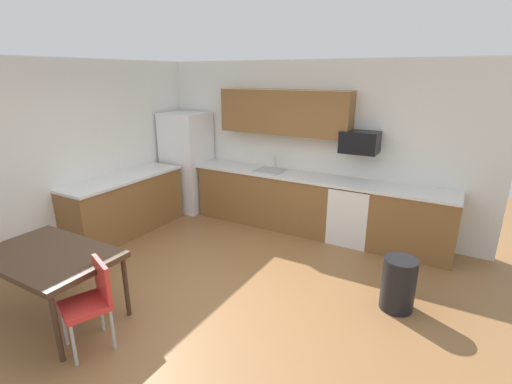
{
  "coord_description": "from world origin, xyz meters",
  "views": [
    {
      "loc": [
        2.31,
        -3.06,
        2.49
      ],
      "look_at": [
        0.0,
        1.0,
        1.0
      ],
      "focal_mm": 26.12,
      "sensor_mm": 36.0,
      "label": 1
    }
  ],
  "objects_px": {
    "microwave": "(360,142)",
    "dining_table": "(49,259)",
    "refrigerator": "(187,162)",
    "oven_range": "(352,213)",
    "chair_near_table": "(92,298)",
    "trash_bin": "(398,284)"
  },
  "relations": [
    {
      "from": "microwave",
      "to": "dining_table",
      "type": "distance_m",
      "value": 4.24
    },
    {
      "from": "refrigerator",
      "to": "oven_range",
      "type": "xyz_separation_m",
      "value": [
        3.13,
        0.08,
        -0.45
      ]
    },
    {
      "from": "microwave",
      "to": "refrigerator",
      "type": "bearing_deg",
      "value": -176.71
    },
    {
      "from": "refrigerator",
      "to": "oven_range",
      "type": "relative_size",
      "value": 1.99
    },
    {
      "from": "dining_table",
      "to": "chair_near_table",
      "type": "bearing_deg",
      "value": -5.75
    },
    {
      "from": "oven_range",
      "to": "dining_table",
      "type": "xyz_separation_m",
      "value": [
        -2.17,
        -3.44,
        0.23
      ]
    },
    {
      "from": "refrigerator",
      "to": "microwave",
      "type": "relative_size",
      "value": 3.36
    },
    {
      "from": "microwave",
      "to": "trash_bin",
      "type": "xyz_separation_m",
      "value": [
        0.95,
        -1.6,
        -1.23
      ]
    },
    {
      "from": "oven_range",
      "to": "trash_bin",
      "type": "bearing_deg",
      "value": -57.61
    },
    {
      "from": "oven_range",
      "to": "trash_bin",
      "type": "height_order",
      "value": "oven_range"
    },
    {
      "from": "refrigerator",
      "to": "microwave",
      "type": "distance_m",
      "value": 3.2
    },
    {
      "from": "refrigerator",
      "to": "microwave",
      "type": "xyz_separation_m",
      "value": [
        3.13,
        0.18,
        0.62
      ]
    },
    {
      "from": "refrigerator",
      "to": "dining_table",
      "type": "xyz_separation_m",
      "value": [
        0.96,
        -3.36,
        -0.22
      ]
    },
    {
      "from": "oven_range",
      "to": "trash_bin",
      "type": "xyz_separation_m",
      "value": [
        0.95,
        -1.5,
        -0.16
      ]
    },
    {
      "from": "chair_near_table",
      "to": "microwave",
      "type": "bearing_deg",
      "value": 68.27
    },
    {
      "from": "refrigerator",
      "to": "chair_near_table",
      "type": "bearing_deg",
      "value": -63.8
    },
    {
      "from": "oven_range",
      "to": "microwave",
      "type": "height_order",
      "value": "microwave"
    },
    {
      "from": "microwave",
      "to": "chair_near_table",
      "type": "xyz_separation_m",
      "value": [
        -1.44,
        -3.62,
        -1.03
      ]
    },
    {
      "from": "chair_near_table",
      "to": "refrigerator",
      "type": "bearing_deg",
      "value": 116.2
    },
    {
      "from": "refrigerator",
      "to": "trash_bin",
      "type": "distance_m",
      "value": 4.36
    },
    {
      "from": "refrigerator",
      "to": "chair_near_table",
      "type": "height_order",
      "value": "refrigerator"
    },
    {
      "from": "chair_near_table",
      "to": "oven_range",
      "type": "bearing_deg",
      "value": 67.72
    }
  ]
}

